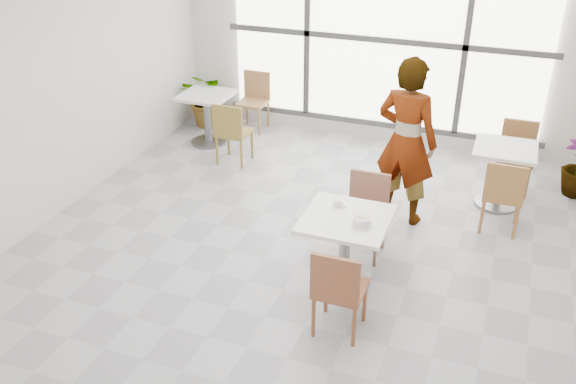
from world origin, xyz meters
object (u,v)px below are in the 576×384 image
(main_table, at_px, (345,238))
(bg_chair_left_near, at_px, (231,130))
(person, at_px, (406,142))
(bg_table_right, at_px, (502,168))
(oatmeal_bowl, at_px, (362,221))
(bg_chair_right_near, at_px, (504,192))
(chair_far, at_px, (366,208))
(bg_chair_left_far, at_px, (255,97))
(chair_near, at_px, (338,287))
(plant_left, at_px, (209,99))
(coffee_cup, at_px, (337,203))
(bg_chair_right_far, at_px, (517,151))
(bg_table_left, at_px, (207,111))

(main_table, bearing_deg, bg_chair_left_near, 135.94)
(person, bearing_deg, bg_table_right, -132.50)
(oatmeal_bowl, bearing_deg, bg_table_right, 63.78)
(person, distance_m, bg_chair_right_near, 1.18)
(main_table, height_order, chair_far, chair_far)
(bg_chair_left_far, distance_m, bg_chair_right_near, 4.19)
(chair_near, bearing_deg, oatmeal_bowl, -91.74)
(oatmeal_bowl, xyz_separation_m, plant_left, (-3.26, 3.34, -0.36))
(main_table, relative_size, coffee_cup, 5.03)
(bg_table_right, bearing_deg, oatmeal_bowl, -116.22)
(oatmeal_bowl, bearing_deg, bg_chair_left_near, 136.87)
(person, distance_m, bg_table_right, 1.34)
(oatmeal_bowl, relative_size, coffee_cup, 1.32)
(coffee_cup, height_order, bg_chair_right_near, bg_chair_right_near)
(bg_chair_right_far, distance_m, plant_left, 4.55)
(person, bearing_deg, bg_chair_left_near, -1.68)
(person, bearing_deg, bg_chair_left_far, -23.40)
(chair_near, height_order, coffee_cup, chair_near)
(coffee_cup, xyz_separation_m, bg_table_right, (1.43, 2.02, -0.29))
(bg_table_right, xyz_separation_m, bg_chair_right_far, (0.13, 0.52, 0.01))
(chair_far, relative_size, bg_table_right, 1.16)
(bg_chair_right_far, bearing_deg, bg_chair_left_far, 169.44)
(oatmeal_bowl, relative_size, bg_chair_right_near, 0.24)
(bg_table_left, xyz_separation_m, bg_table_right, (4.10, -0.45, 0.00))
(bg_table_left, height_order, bg_table_right, same)
(chair_near, relative_size, bg_chair_right_far, 1.00)
(chair_near, height_order, bg_chair_right_near, same)
(chair_near, distance_m, chair_far, 1.40)
(chair_near, relative_size, plant_left, 1.01)
(chair_near, height_order, person, person)
(oatmeal_bowl, bearing_deg, main_table, 151.87)
(bg_chair_left_far, bearing_deg, oatmeal_bowl, -53.82)
(chair_near, relative_size, coffee_cup, 5.47)
(chair_near, distance_m, oatmeal_bowl, 0.71)
(bg_table_right, bearing_deg, bg_chair_left_near, -178.61)
(coffee_cup, relative_size, bg_table_left, 0.21)
(chair_far, distance_m, plant_left, 4.06)
(chair_near, bearing_deg, plant_left, -50.92)
(main_table, xyz_separation_m, bg_table_right, (1.29, 2.19, -0.04))
(bg_table_left, distance_m, bg_chair_left_near, 0.83)
(person, xyz_separation_m, bg_table_left, (-3.06, 1.16, -0.47))
(chair_near, relative_size, chair_far, 1.00)
(bg_table_right, height_order, bg_chair_left_far, bg_chair_left_far)
(chair_far, relative_size, bg_chair_right_near, 1.00)
(coffee_cup, bearing_deg, bg_chair_left_far, 124.85)
(bg_chair_right_near, xyz_separation_m, bg_chair_right_far, (0.08, 1.18, 0.00))
(chair_near, bearing_deg, bg_chair_left_far, -58.47)
(bg_chair_left_near, relative_size, plant_left, 1.01)
(bg_chair_right_near, bearing_deg, coffee_cup, 42.57)
(coffee_cup, bearing_deg, main_table, -51.17)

